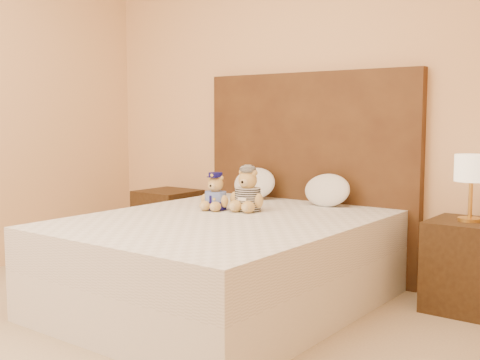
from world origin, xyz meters
name	(u,v)px	position (x,y,z in m)	size (l,w,h in m)	color
bed	(224,261)	(0.00, 1.20, 0.28)	(1.60, 2.00, 0.55)	white
headboard	(308,174)	(0.00, 2.21, 0.75)	(1.75, 0.08, 1.50)	#543419
nightstand_left	(168,222)	(-1.25, 2.00, 0.28)	(0.45, 0.45, 0.55)	#3C2813
nightstand_right	(468,266)	(1.25, 2.00, 0.28)	(0.45, 0.45, 0.55)	#3C2813
lamp	(472,172)	(1.25, 2.00, 0.85)	(0.20, 0.20, 0.40)	gold
teddy_police	(216,191)	(-0.25, 1.42, 0.67)	(0.21, 0.21, 0.25)	tan
teddy_prisoner	(248,190)	(-0.05, 1.51, 0.69)	(0.25, 0.24, 0.29)	tan
pillow_left	(254,182)	(-0.36, 2.03, 0.68)	(0.37, 0.24, 0.26)	white
pillow_right	(327,188)	(0.26, 2.03, 0.67)	(0.35, 0.23, 0.25)	white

